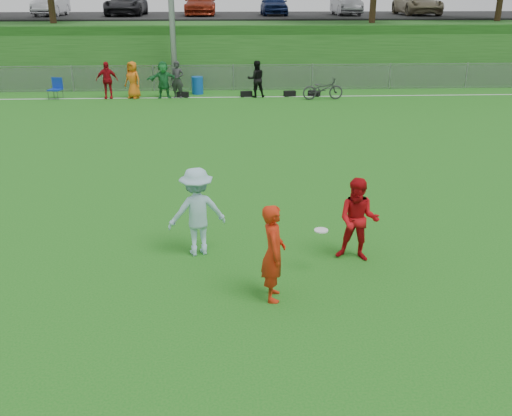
{
  "coord_description": "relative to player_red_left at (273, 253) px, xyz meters",
  "views": [
    {
      "loc": [
        -0.42,
        -9.18,
        4.83
      ],
      "look_at": [
        0.1,
        0.5,
        1.09
      ],
      "focal_mm": 40.0,
      "sensor_mm": 36.0,
      "label": 1
    }
  ],
  "objects": [
    {
      "name": "spectator_row",
      "position": [
        -3.3,
        18.85,
        0.02
      ],
      "size": [
        7.93,
        0.87,
        1.69
      ],
      "color": "#A90B16",
      "rests_on": "ground"
    },
    {
      "name": "player_red_left",
      "position": [
        0.0,
        0.0,
        0.0
      ],
      "size": [
        0.42,
        0.62,
        1.65
      ],
      "primitive_type": "imported",
      "rotation": [
        0.0,
        0.0,
        1.53
      ],
      "color": "red",
      "rests_on": "ground"
    },
    {
      "name": "recycling_bin",
      "position": [
        -2.09,
        19.85,
        -0.41
      ],
      "size": [
        0.72,
        0.72,
        0.83
      ],
      "primitive_type": "cylinder",
      "rotation": [
        0.0,
        0.0,
        -0.39
      ],
      "color": "#0F4BAB",
      "rests_on": "ground"
    },
    {
      "name": "player_red_center",
      "position": [
        1.7,
        1.37,
        -0.02
      ],
      "size": [
        0.93,
        0.83,
        1.61
      ],
      "primitive_type": "imported",
      "rotation": [
        0.0,
        0.0,
        -0.32
      ],
      "color": "#BA0C12",
      "rests_on": "ground"
    },
    {
      "name": "camp_chair",
      "position": [
        -8.64,
        18.84,
        -0.54
      ],
      "size": [
        0.67,
        0.67,
        0.97
      ],
      "rotation": [
        0.0,
        0.0,
        -0.28
      ],
      "color": "#0E2FA1",
      "rests_on": "ground"
    },
    {
      "name": "ground",
      "position": [
        -0.31,
        0.85,
        -0.83
      ],
      "size": [
        120.0,
        120.0,
        0.0
      ],
      "primitive_type": "plane",
      "color": "#166A18",
      "rests_on": "ground"
    },
    {
      "name": "bicycle",
      "position": [
        3.78,
        18.05,
        -0.33
      ],
      "size": [
        1.92,
        0.78,
        0.99
      ],
      "primitive_type": "imported",
      "rotation": [
        0.0,
        0.0,
        1.64
      ],
      "color": "#2A2A2C",
      "rests_on": "ground"
    },
    {
      "name": "fence",
      "position": [
        -0.31,
        20.85,
        -0.18
      ],
      "size": [
        58.0,
        0.06,
        1.3
      ],
      "color": "gray",
      "rests_on": "ground"
    },
    {
      "name": "berm",
      "position": [
        -0.31,
        31.85,
        0.67
      ],
      "size": [
        120.0,
        18.0,
        3.0
      ],
      "primitive_type": "cube",
      "color": "#1A4714",
      "rests_on": "ground"
    },
    {
      "name": "gear_bags",
      "position": [
        0.85,
        18.95,
        -0.7
      ],
      "size": [
        6.87,
        0.53,
        0.26
      ],
      "color": "black",
      "rests_on": "ground"
    },
    {
      "name": "player_blue",
      "position": [
        -1.31,
        1.8,
        0.04
      ],
      "size": [
        1.24,
        0.9,
        1.73
      ],
      "primitive_type": "imported",
      "rotation": [
        0.0,
        0.0,
        3.4
      ],
      "color": "#9CC8D9",
      "rests_on": "ground"
    },
    {
      "name": "sideline_far",
      "position": [
        -0.31,
        18.85,
        -0.82
      ],
      "size": [
        60.0,
        0.1,
        0.01
      ],
      "primitive_type": "cube",
      "color": "white",
      "rests_on": "ground"
    },
    {
      "name": "parking_lot",
      "position": [
        -0.31,
        33.85,
        2.22
      ],
      "size": [
        120.0,
        12.0,
        0.1
      ],
      "primitive_type": "cube",
      "color": "black",
      "rests_on": "berm"
    },
    {
      "name": "car_row",
      "position": [
        -1.48,
        32.85,
        2.99
      ],
      "size": [
        32.04,
        5.18,
        1.44
      ],
      "color": "silver",
      "rests_on": "parking_lot"
    },
    {
      "name": "frisbee",
      "position": [
        0.93,
        0.89,
        -0.01
      ],
      "size": [
        0.25,
        0.25,
        0.02
      ],
      "color": "white",
      "rests_on": "ground"
    }
  ]
}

